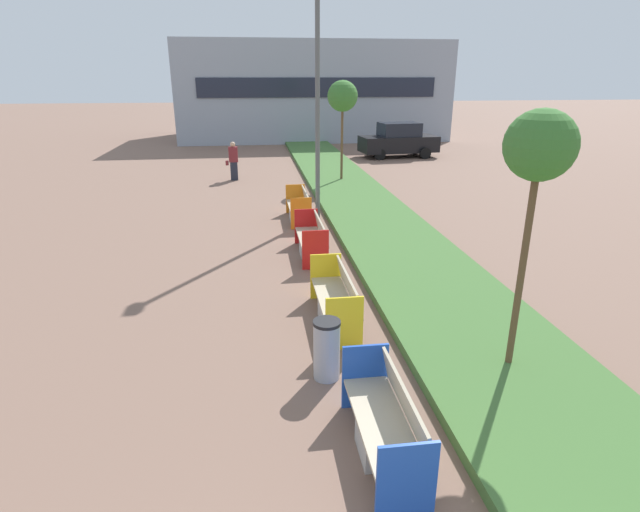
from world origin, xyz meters
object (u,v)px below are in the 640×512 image
parked_car_distant (399,140)px  sapling_tree_far (343,97)px  sapling_tree_near (540,150)px  litter_bin (327,349)px  bench_blue_frame (385,429)px  bench_red_frame (312,241)px  bench_yellow_frame (336,302)px  street_lamp_post (318,78)px  bench_orange_frame (299,209)px  pedestrian_walking (233,161)px

parked_car_distant → sapling_tree_far: bearing=-128.9°
sapling_tree_near → sapling_tree_far: bearing=90.0°
sapling_tree_near → litter_bin: bearing=175.1°
bench_blue_frame → sapling_tree_near: sapling_tree_near is taller
bench_red_frame → sapling_tree_near: 6.79m
bench_yellow_frame → street_lamp_post: 8.12m
bench_orange_frame → sapling_tree_near: sapling_tree_near is taller
sapling_tree_near → sapling_tree_far: size_ratio=0.94×
bench_orange_frame → litter_bin: bearing=-92.9°
bench_red_frame → sapling_tree_near: size_ratio=0.51×
litter_bin → street_lamp_post: bearing=83.3°
street_lamp_post → pedestrian_walking: street_lamp_post is taller
pedestrian_walking → parked_car_distant: bearing=31.3°
bench_yellow_frame → bench_orange_frame: bearing=90.0°
bench_red_frame → bench_yellow_frame: bearing=-90.0°
bench_red_frame → street_lamp_post: (0.61, 3.51, 3.84)m
bench_blue_frame → litter_bin: 1.75m
sapling_tree_far → parked_car_distant: bearing=56.6°
bench_red_frame → street_lamp_post: bearing=80.1°
bench_blue_frame → bench_orange_frame: 10.35m
sapling_tree_near → bench_red_frame: bearing=112.3°
bench_yellow_frame → sapling_tree_near: 4.28m
street_lamp_post → bench_orange_frame: bearing=-156.3°
litter_bin → sapling_tree_near: (2.75, -0.24, 2.87)m
bench_orange_frame → pedestrian_walking: (-2.17, 6.76, 0.46)m
bench_red_frame → sapling_tree_near: bearing=-67.7°
bench_orange_frame → pedestrian_walking: pedestrian_walking is taller
street_lamp_post → pedestrian_walking: 7.83m
street_lamp_post → sapling_tree_near: bearing=-79.5°
bench_orange_frame → sapling_tree_near: size_ratio=0.50×
street_lamp_post → parked_car_distant: street_lamp_post is taller
bench_yellow_frame → litter_bin: bench_yellow_frame is taller
litter_bin → bench_orange_frame: bearing=87.1°
bench_yellow_frame → street_lamp_post: (0.61, 7.14, 3.83)m
street_lamp_post → sapling_tree_near: (1.70, -9.16, -0.86)m
sapling_tree_near → parked_car_distant: bearing=78.2°
bench_red_frame → street_lamp_post: 5.24m
bench_red_frame → bench_orange_frame: bearing=90.0°
bench_red_frame → sapling_tree_near: (2.31, -5.65, 2.98)m
bench_red_frame → street_lamp_post: size_ratio=0.26×
bench_orange_frame → parked_car_distant: 13.89m
bench_red_frame → bench_orange_frame: 3.24m
parked_car_distant → street_lamp_post: bearing=-122.6°
bench_blue_frame → sapling_tree_near: bearing=32.2°
sapling_tree_far → parked_car_distant: 8.36m
bench_blue_frame → bench_orange_frame: same height
bench_yellow_frame → bench_orange_frame: 6.87m
parked_car_distant → sapling_tree_near: bearing=-107.2°
litter_bin → pedestrian_walking: bearing=96.4°
bench_yellow_frame → pedestrian_walking: size_ratio=1.29×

